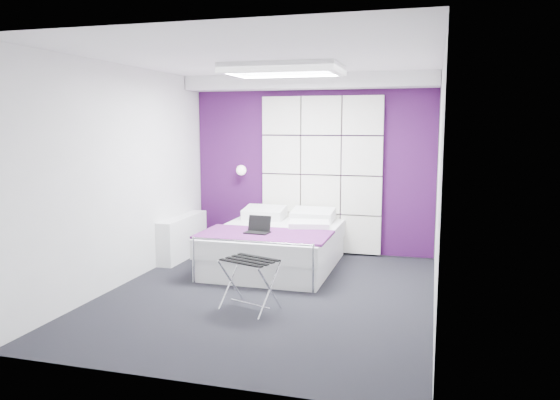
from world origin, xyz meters
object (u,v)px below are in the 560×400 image
Objects in this scene: radiator at (183,237)px; laptop at (258,229)px; wall_lamp at (242,170)px; bed at (275,246)px; nightstand at (261,214)px; luggage_rack at (250,284)px.

radiator is 4.03× the size of laptop.
wall_lamp is 1.52m from bed.
laptop is (0.39, -1.32, 0.04)m from nightstand.
wall_lamp is 0.28× the size of luggage_rack.
bed is at bearing -61.09° from nightstand.
luggage_rack is at bearing -71.21° from laptop.
wall_lamp reaches higher than laptop.
radiator is at bearing 160.29° from laptop.
radiator is 1.50m from laptop.
wall_lamp is 2.94m from luggage_rack.
nightstand is (-0.48, 0.86, 0.27)m from bed.
radiator is at bearing 174.29° from bed.
luggage_rack is at bearing -82.57° from bed.
bed is at bearing -5.71° from radiator.
wall_lamp is 0.08× the size of bed.
radiator is 1.22m from nightstand.
radiator is (-0.64, -0.76, -0.92)m from wall_lamp.
radiator reaches higher than luggage_rack.
luggage_rack is 1.31m from laptop.
nightstand is 1.38m from laptop.
laptop is at bearing -62.87° from wall_lamp.
laptop is (-0.09, -0.46, 0.31)m from bed.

